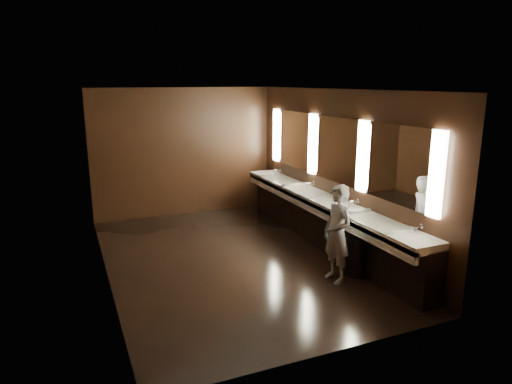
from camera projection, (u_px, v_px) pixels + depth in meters
floor at (232, 259)px, 7.71m from camera, size 6.00×6.00×0.00m
ceiling at (229, 90)px, 7.04m from camera, size 4.00×6.00×0.02m
wall_back at (184, 152)px, 10.06m from camera, size 4.00×0.02×2.80m
wall_front at (330, 234)px, 4.70m from camera, size 4.00×0.02×2.80m
wall_left at (101, 189)px, 6.61m from camera, size 0.02×6.00×2.80m
wall_right at (336, 169)px, 8.14m from camera, size 0.02×6.00×2.80m
sink_counter at (324, 219)px, 8.28m from camera, size 0.55×5.40×1.01m
mirror_band at (336, 150)px, 8.05m from camera, size 0.06×5.03×1.15m
person at (337, 234)px, 6.72m from camera, size 0.38×0.56×1.48m
trash_bin at (356, 254)px, 7.07m from camera, size 0.49×0.49×0.63m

